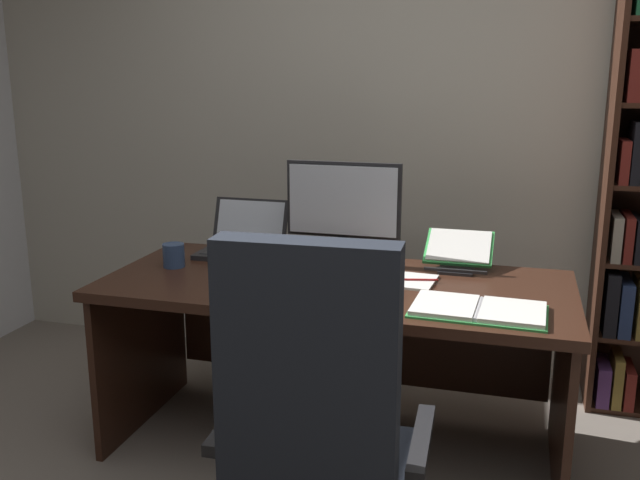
% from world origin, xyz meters
% --- Properties ---
extents(wall_back, '(5.35, 0.12, 2.79)m').
position_xyz_m(wall_back, '(0.00, 1.92, 1.40)').
color(wall_back, beige).
rests_on(wall_back, ground).
extents(desk, '(1.83, 0.82, 0.72)m').
position_xyz_m(desk, '(-0.18, 1.00, 0.53)').
color(desk, '#381E14').
rests_on(desk, ground).
extents(office_chair, '(0.63, 0.60, 1.13)m').
position_xyz_m(office_chair, '(-0.00, 0.05, 0.48)').
color(office_chair, '#232326').
rests_on(office_chair, ground).
extents(monitor, '(0.50, 0.16, 0.43)m').
position_xyz_m(monitor, '(-0.22, 1.20, 0.94)').
color(monitor, '#232326').
rests_on(monitor, desk).
extents(laptop, '(0.36, 0.31, 0.23)m').
position_xyz_m(laptop, '(-0.69, 1.21, 0.77)').
color(laptop, '#232326').
rests_on(laptop, desk).
extents(keyboard, '(0.42, 0.15, 0.02)m').
position_xyz_m(keyboard, '(-0.22, 0.74, 0.73)').
color(keyboard, '#232326').
rests_on(keyboard, desk).
extents(computer_mouse, '(0.06, 0.10, 0.04)m').
position_xyz_m(computer_mouse, '(-0.52, 0.74, 0.74)').
color(computer_mouse, '#232326').
rests_on(computer_mouse, desk).
extents(reading_stand_with_book, '(0.28, 0.28, 0.13)m').
position_xyz_m(reading_stand_with_book, '(0.27, 1.26, 0.79)').
color(reading_stand_with_book, '#232326').
rests_on(reading_stand_with_book, desk).
extents(open_binder, '(0.47, 0.28, 0.02)m').
position_xyz_m(open_binder, '(0.39, 0.69, 0.73)').
color(open_binder, green).
rests_on(open_binder, desk).
extents(notepad, '(0.17, 0.22, 0.01)m').
position_xyz_m(notepad, '(0.13, 0.98, 0.73)').
color(notepad, white).
rests_on(notepad, desk).
extents(pen, '(0.14, 0.04, 0.01)m').
position_xyz_m(pen, '(0.15, 0.98, 0.73)').
color(pen, maroon).
rests_on(pen, notepad).
extents(coffee_mug, '(0.09, 0.09, 0.10)m').
position_xyz_m(coffee_mug, '(-0.88, 0.93, 0.77)').
color(coffee_mug, '#334C7A').
rests_on(coffee_mug, desk).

